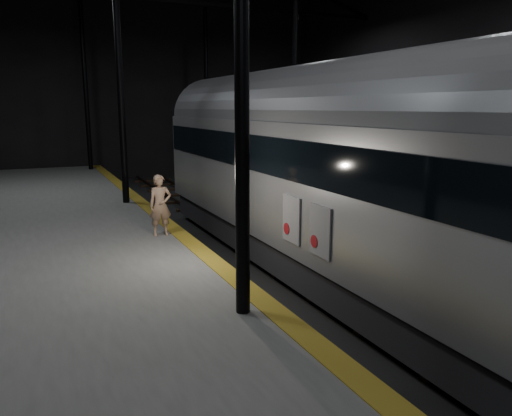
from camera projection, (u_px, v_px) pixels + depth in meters
ground at (309, 272)px, 14.62m from camera, size 44.00×44.00×0.00m
platform_left at (28, 295)px, 11.47m from camera, size 9.00×43.80×1.00m
platform_right at (494, 230)px, 17.56m from camera, size 9.00×43.80×1.00m
tactile_strip at (203, 252)px, 13.10m from camera, size 0.50×43.80×0.01m
track at (309, 270)px, 14.60m from camera, size 2.40×43.00×0.24m
train at (354, 171)px, 12.18m from camera, size 3.23×21.62×5.78m
woman at (160, 205)px, 14.68m from camera, size 0.68×0.47×1.82m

